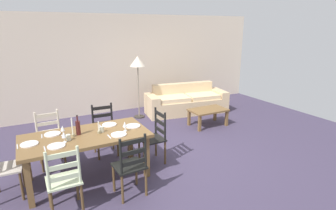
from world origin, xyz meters
TOP-DOWN VIEW (x-y plane):
  - ground_plane at (0.00, 0.00)m, footprint 9.60×9.60m
  - wall_far at (0.00, 3.30)m, footprint 9.60×0.16m
  - dining_table at (-1.39, -0.14)m, footprint 1.90×0.96m
  - dining_chair_near_left at (-1.83, -0.87)m, footprint 0.42×0.40m
  - dining_chair_near_right at (-0.95, -0.90)m, footprint 0.44×0.42m
  - dining_chair_far_left at (-1.85, 0.64)m, footprint 0.43×0.41m
  - dining_chair_far_right at (-0.89, 0.63)m, footprint 0.44×0.42m
  - dining_chair_head_west at (-2.55, -0.10)m, footprint 0.42×0.44m
  - dining_chair_head_east at (-0.20, -0.12)m, footprint 0.41×0.43m
  - dinner_plate_near_left at (-1.84, -0.39)m, footprint 0.24×0.24m
  - fork_near_left at (-1.99, -0.39)m, footprint 0.02×0.17m
  - dinner_plate_near_right at (-0.94, -0.39)m, footprint 0.24×0.24m
  - fork_near_right at (-1.09, -0.39)m, footprint 0.02×0.17m
  - dinner_plate_far_left at (-1.84, 0.11)m, footprint 0.24×0.24m
  - fork_far_left at (-1.99, 0.11)m, footprint 0.03×0.17m
  - dinner_plate_far_right at (-0.94, 0.11)m, footprint 0.24×0.24m
  - fork_far_right at (-1.09, 0.11)m, footprint 0.02×0.17m
  - dinner_plate_head_west at (-2.17, -0.14)m, footprint 0.24×0.24m
  - fork_head_west at (-2.32, -0.14)m, footprint 0.02×0.17m
  - dinner_plate_head_east at (-0.61, -0.14)m, footprint 0.24×0.24m
  - fork_head_east at (-0.76, -0.14)m, footprint 0.03×0.17m
  - wine_bottle at (-1.48, -0.08)m, footprint 0.07×0.07m
  - wine_glass_near_left at (-1.71, -0.29)m, footprint 0.06×0.06m
  - wine_glass_near_right at (-0.79, -0.28)m, footprint 0.06×0.06m
  - wine_glass_far_left at (-1.69, -0.01)m, footprint 0.06×0.06m
  - coffee_cup_primary at (-1.13, -0.14)m, footprint 0.07×0.07m
  - coffee_cup_secondary at (-1.65, -0.24)m, footprint 0.07×0.07m
  - candle_tall at (-1.57, -0.12)m, footprint 0.05×0.05m
  - candle_short at (-1.19, -0.18)m, footprint 0.05×0.05m
  - couch at (1.87, 2.18)m, footprint 2.37×1.13m
  - coffee_table at (1.76, 0.97)m, footprint 0.90×0.56m
  - standing_lamp at (0.51, 2.37)m, footprint 0.40×0.40m

SIDE VIEW (x-z plane):
  - ground_plane at x=0.00m, z-range -0.02..0.00m
  - couch at x=1.87m, z-range -0.11..0.69m
  - coffee_table at x=1.76m, z-range 0.15..0.57m
  - dining_chair_near_left at x=-1.83m, z-range 0.00..0.96m
  - dining_chair_near_right at x=-0.95m, z-range 0.00..0.96m
  - dining_chair_far_left at x=-1.85m, z-range 0.00..0.96m
  - dining_chair_far_right at x=-0.89m, z-range 0.00..0.96m
  - dining_chair_head_west at x=-2.55m, z-range 0.00..0.96m
  - dining_chair_head_east at x=-0.20m, z-range 0.00..0.96m
  - dining_table at x=-1.39m, z-range 0.29..1.04m
  - fork_near_left at x=-1.99m, z-range 0.75..0.76m
  - fork_near_right at x=-1.09m, z-range 0.75..0.76m
  - fork_far_left at x=-1.99m, z-range 0.75..0.76m
  - fork_far_right at x=-1.09m, z-range 0.75..0.76m
  - fork_head_west at x=-2.32m, z-range 0.75..0.76m
  - fork_head_east at x=-0.76m, z-range 0.75..0.76m
  - dinner_plate_near_left at x=-1.84m, z-range 0.75..0.77m
  - dinner_plate_near_right at x=-0.94m, z-range 0.75..0.77m
  - dinner_plate_far_left at x=-1.84m, z-range 0.75..0.77m
  - dinner_plate_far_right at x=-0.94m, z-range 0.75..0.77m
  - dinner_plate_head_west at x=-2.17m, z-range 0.75..0.77m
  - dinner_plate_head_east at x=-0.61m, z-range 0.75..0.77m
  - coffee_cup_primary at x=-1.13m, z-range 0.75..0.84m
  - coffee_cup_secondary at x=-1.65m, z-range 0.75..0.84m
  - candle_short at x=-1.19m, z-range 0.70..0.90m
  - candle_tall at x=-1.57m, z-range 0.69..0.99m
  - wine_glass_near_left at x=-1.71m, z-range 0.78..0.94m
  - wine_glass_near_right at x=-0.79m, z-range 0.78..0.94m
  - wine_glass_far_left at x=-1.69m, z-range 0.78..0.94m
  - wine_bottle at x=-1.48m, z-range 0.71..1.03m
  - wall_far at x=0.00m, z-range 0.00..2.70m
  - standing_lamp at x=0.51m, z-range 0.59..2.23m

